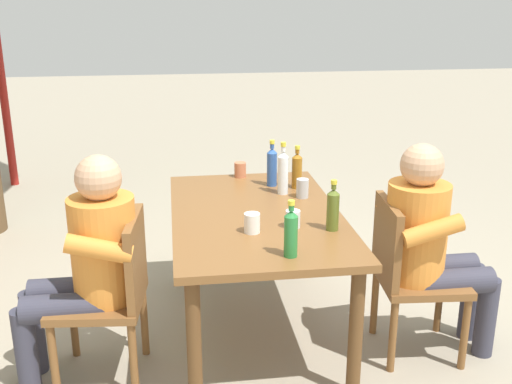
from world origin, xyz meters
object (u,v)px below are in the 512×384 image
object	(u,v)px
cup_terracotta	(240,170)
backpack_by_near_side	(258,214)
chair_near_left	(407,270)
bottle_blue	(272,166)
person_in_white_shirt	(88,260)
person_in_plaid_shirt	(430,240)
bottle_green	(291,232)
cup_glass	(293,219)
chair_far_left	(114,290)
bottle_olive	(333,209)
cup_steel	(302,188)
dining_table	(256,228)
bottle_clear	(283,172)
cup_white	(252,223)
bottle_amber	(297,170)

from	to	relation	value
cup_terracotta	backpack_by_near_side	size ratio (longest dim) A/B	0.23
chair_near_left	bottle_blue	world-z (taller)	bottle_blue
backpack_by_near_side	person_in_white_shirt	bearing A→B (deg)	147.88
person_in_plaid_shirt	bottle_green	size ratio (longest dim) A/B	4.32
person_in_plaid_shirt	cup_glass	bearing A→B (deg)	82.45
cup_glass	chair_far_left	bearing A→B (deg)	96.37
person_in_white_shirt	bottle_olive	xyz separation A→B (m)	(0.03, -1.23, 0.19)
cup_steel	person_in_white_shirt	bearing A→B (deg)	115.55
dining_table	cup_glass	bearing A→B (deg)	-147.51
person_in_white_shirt	bottle_clear	size ratio (longest dim) A/B	3.69
cup_glass	cup_white	xyz separation A→B (m)	(-0.04, 0.22, 0.00)
person_in_plaid_shirt	cup_terracotta	size ratio (longest dim) A/B	12.02
dining_table	bottle_olive	world-z (taller)	bottle_olive
bottle_olive	cup_steel	xyz separation A→B (m)	(0.53, 0.04, -0.06)
bottle_olive	backpack_by_near_side	size ratio (longest dim) A/B	0.62
chair_near_left	person_in_white_shirt	distance (m)	1.65
person_in_plaid_shirt	bottle_blue	world-z (taller)	person_in_plaid_shirt
chair_far_left	person_in_white_shirt	size ratio (longest dim) A/B	0.74
dining_table	bottle_clear	xyz separation A→B (m)	(0.31, -0.21, 0.23)
cup_white	backpack_by_near_side	size ratio (longest dim) A/B	0.24
person_in_plaid_shirt	bottle_green	distance (m)	0.86
bottle_green	cup_terracotta	distance (m)	1.31
person_in_plaid_shirt	bottle_green	xyz separation A→B (m)	(-0.26, 0.80, 0.19)
person_in_plaid_shirt	bottle_amber	bearing A→B (deg)	36.53
chair_far_left	cup_terracotta	xyz separation A→B (m)	(1.05, -0.76, 0.29)
chair_far_left	bottle_green	xyz separation A→B (m)	(-0.25, -0.84, 0.36)
bottle_clear	cup_glass	size ratio (longest dim) A/B	3.48
cup_terracotta	person_in_white_shirt	bearing A→B (deg)	140.23
person_in_plaid_shirt	cup_steel	distance (m)	0.81
bottle_clear	backpack_by_near_side	distance (m)	1.26
bottle_blue	bottle_green	world-z (taller)	bottle_blue
bottle_green	cup_glass	bearing A→B (deg)	-13.00
bottle_amber	person_in_plaid_shirt	bearing A→B (deg)	-143.47
person_in_plaid_shirt	bottle_amber	xyz separation A→B (m)	(0.75, 0.56, 0.19)
cup_steel	cup_white	size ratio (longest dim) A/B	1.12
chair_far_left	bottle_olive	world-z (taller)	bottle_olive
dining_table	chair_far_left	world-z (taller)	chair_far_left
person_in_plaid_shirt	backpack_by_near_side	distance (m)	1.90
cup_steel	cup_glass	distance (m)	0.50
person_in_white_shirt	bottle_blue	bearing A→B (deg)	-51.69
cup_steel	person_in_plaid_shirt	bearing A→B (deg)	-135.12
chair_near_left	cup_white	bearing A→B (deg)	86.66
cup_glass	person_in_plaid_shirt	bearing A→B (deg)	-97.55
bottle_clear	person_in_white_shirt	bearing A→B (deg)	121.20
chair_near_left	backpack_by_near_side	distance (m)	1.83
chair_far_left	person_in_plaid_shirt	bearing A→B (deg)	-89.71
bottle_amber	cup_white	xyz separation A→B (m)	(-0.70, 0.38, -0.07)
person_in_white_shirt	bottle_olive	world-z (taller)	person_in_white_shirt
bottle_clear	cup_white	xyz separation A→B (m)	(-0.60, 0.27, -0.09)
cup_steel	backpack_by_near_side	size ratio (longest dim) A/B	0.26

